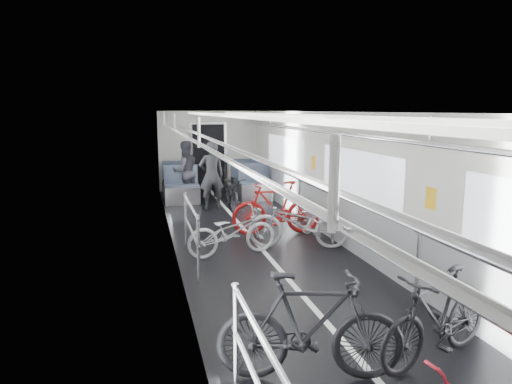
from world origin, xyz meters
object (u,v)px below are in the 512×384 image
Objects in this scene: bike_right_mid at (299,223)px; person_standing at (212,176)px; bike_right_near at (437,316)px; bike_right_far at (276,208)px; person_seated at (185,171)px; bike_aisle at (232,193)px; bike_left_far at (232,232)px; bike_left_mid at (310,327)px.

person_standing reaches higher than bike_right_mid.
bike_right_near is 0.93× the size of person_standing.
bike_right_mid is 3.75m from person_standing.
person_seated is at bearing -155.41° from bike_right_far.
person_seated reaches higher than bike_aisle.
bike_right_near reaches higher than bike_right_mid.
person_standing is (-1.05, 7.44, 0.37)m from bike_right_near.
bike_left_far is at bearing -41.81° from bike_right_far.
bike_right_far reaches higher than bike_left_far.
bike_left_far is at bearing -69.09° from bike_right_mid.
bike_left_far is 3.66m from bike_aisle.
bike_left_far is 0.96× the size of person_seated.
bike_right_far is at bearing -55.09° from bike_left_far.
bike_right_near reaches higher than bike_left_far.
bike_left_far is at bearing 83.34° from person_standing.
person_seated is at bearing -145.74° from bike_right_mid.
bike_right_near is at bearing -75.66° from bike_left_mid.
person_seated is (-1.58, 8.62, 0.34)m from bike_right_near.
bike_right_far is (1.13, 4.80, 0.02)m from bike_left_mid.
bike_right_far is at bearing 93.05° from person_seated.
bike_left_mid is at bearing 84.94° from person_standing.
bike_right_near is 8.77m from person_seated.
bike_right_mid is 1.05× the size of person_standing.
person_seated reaches higher than bike_left_far.
person_seated is (-1.41, 3.80, 0.28)m from bike_right_far.
person_standing is at bearing -148.02° from bike_right_mid.
bike_right_near is at bearing 6.18° from bike_right_far.
bike_right_mid is at bearing 102.37° from person_standing.
bike_right_mid is (-0.05, 3.85, -0.00)m from bike_right_near.
bike_right_far is 1.15× the size of bike_aisle.
bike_right_mid is 1.10× the size of person_seated.
bike_left_mid is at bearing -109.34° from bike_right_near.
bike_right_near is at bearing 94.87° from person_standing.
bike_right_far is at bearing 1.87° from bike_left_mid.
bike_left_far is (0.02, 3.73, -0.10)m from bike_left_mid.
person_standing is 1.30m from person_seated.
bike_aisle is (-0.55, 7.34, -0.07)m from bike_right_near.
bike_right_mid reaches higher than bike_aisle.
bike_right_near is 4.82m from bike_right_far.
bike_left_far is at bearing -99.84° from bike_aisle.
bike_right_mid reaches higher than bike_left_far.
bike_right_mid is 1.16× the size of bike_aisle.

